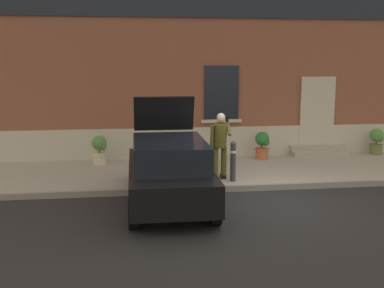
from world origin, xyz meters
TOP-DOWN VIEW (x-y plane):
  - ground_plane at (0.00, 0.00)m, footprint 80.00×80.00m
  - sidewalk at (0.00, 2.80)m, footprint 24.00×3.60m
  - curb_edge at (0.00, 0.94)m, footprint 24.00×0.12m
  - building_facade at (0.01, 5.29)m, footprint 24.00×1.52m
  - entrance_stoop at (3.21, 4.33)m, footprint 1.84×0.64m
  - hatchback_car_black at (-2.07, 0.02)m, footprint 1.82×4.08m
  - bollard_near_person at (-0.32, 1.35)m, footprint 0.15×0.15m
  - person_on_phone at (-0.61, 1.60)m, footprint 0.51×0.50m
  - planter_cream at (-3.80, 3.88)m, footprint 0.44×0.44m
  - planter_charcoal at (-1.30, 4.20)m, footprint 0.44×0.44m
  - planter_terracotta at (1.21, 3.96)m, footprint 0.44×0.44m
  - planter_olive at (5.14, 4.15)m, footprint 0.44×0.44m

SIDE VIEW (x-z plane):
  - ground_plane at x=0.00m, z-range 0.00..0.00m
  - sidewalk at x=0.00m, z-range 0.00..0.15m
  - curb_edge at x=0.00m, z-range 0.00..0.15m
  - entrance_stoop at x=3.21m, z-range 0.12..0.44m
  - planter_cream at x=-3.80m, z-range 0.18..1.04m
  - planter_charcoal at x=-1.30m, z-range 0.18..1.04m
  - planter_terracotta at x=1.21m, z-range 0.18..1.04m
  - planter_olive at x=5.14m, z-range 0.18..1.04m
  - bollard_near_person at x=-0.32m, z-range 0.19..1.24m
  - hatchback_car_black at x=-2.07m, z-range -0.37..1.97m
  - person_on_phone at x=-0.61m, z-range 0.28..2.02m
  - building_facade at x=0.01m, z-range -0.02..7.48m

